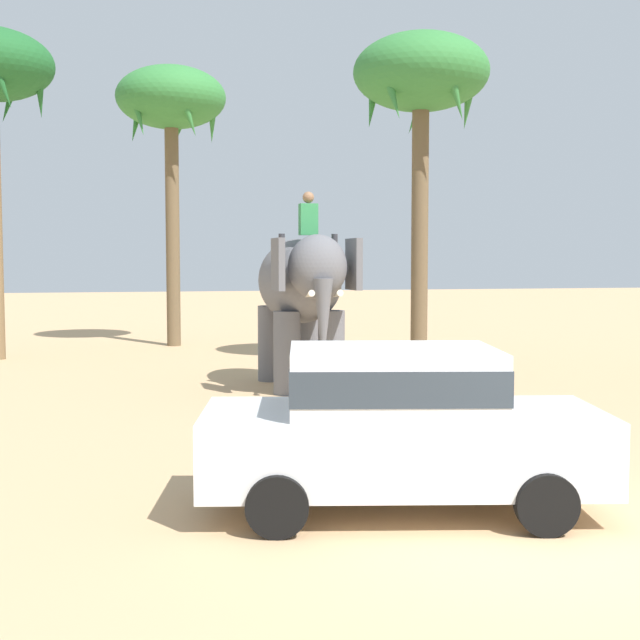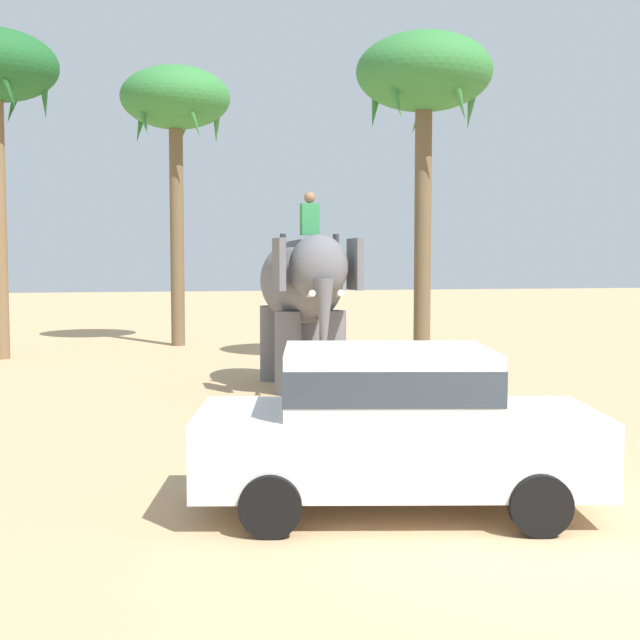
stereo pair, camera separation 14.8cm
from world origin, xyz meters
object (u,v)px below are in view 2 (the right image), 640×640
object	(u,v)px
palm_tree_behind_elephant	(175,106)
palm_tree_near_hut	(424,81)
elephant_with_mahout	(303,289)
car_sedan_foreground	(393,422)

from	to	relation	value
palm_tree_behind_elephant	palm_tree_near_hut	xyz separation A→B (m)	(5.51, -6.28, -0.30)
palm_tree_behind_elephant	elephant_with_mahout	bearing A→B (deg)	-76.76
elephant_with_mahout	palm_tree_near_hut	distance (m)	6.45
car_sedan_foreground	elephant_with_mahout	bearing A→B (deg)	85.63
palm_tree_near_hut	palm_tree_behind_elephant	bearing A→B (deg)	131.30
palm_tree_behind_elephant	palm_tree_near_hut	bearing A→B (deg)	-48.70
palm_tree_behind_elephant	palm_tree_near_hut	world-z (taller)	palm_tree_behind_elephant
car_sedan_foreground	palm_tree_near_hut	world-z (taller)	palm_tree_near_hut
elephant_with_mahout	palm_tree_behind_elephant	world-z (taller)	palm_tree_behind_elephant
elephant_with_mahout	palm_tree_near_hut	xyz separation A→B (m)	(3.40, 2.71, 4.76)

